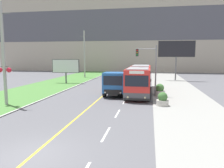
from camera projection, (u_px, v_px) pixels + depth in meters
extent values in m
plane|color=#56565B|center=(33.00, 155.00, 9.91)|extent=(300.00, 300.00, 0.00)
cube|color=gold|center=(33.00, 155.00, 9.91)|extent=(0.14, 140.00, 0.01)
cube|color=silver|center=(106.00, 134.00, 12.57)|extent=(0.12, 2.40, 0.01)
cube|color=silver|center=(118.00, 113.00, 17.06)|extent=(0.12, 2.40, 0.01)
cube|color=silver|center=(124.00, 101.00, 21.56)|extent=(0.12, 2.40, 0.01)
cube|color=silver|center=(129.00, 93.00, 26.05)|extent=(0.12, 2.40, 0.01)
cube|color=silver|center=(132.00, 88.00, 30.55)|extent=(0.12, 2.40, 0.01)
cube|color=silver|center=(134.00, 84.00, 35.04)|extent=(0.12, 2.40, 0.01)
cube|color=#A89E8E|center=(133.00, 29.00, 62.51)|extent=(80.00, 8.00, 24.38)
cube|color=#4C4C56|center=(131.00, 24.00, 58.50)|extent=(80.00, 0.04, 8.53)
cube|color=red|center=(138.00, 82.00, 23.12)|extent=(2.51, 5.43, 2.85)
cube|color=#4C4C51|center=(138.00, 92.00, 23.25)|extent=(2.53, 5.45, 0.70)
cube|color=black|center=(138.00, 78.00, 23.06)|extent=(2.53, 5.00, 1.00)
cube|color=gray|center=(138.00, 68.00, 22.93)|extent=(2.13, 4.89, 0.08)
cube|color=red|center=(141.00, 77.00, 29.30)|extent=(2.51, 5.43, 2.85)
cube|color=#4C4C51|center=(141.00, 84.00, 29.44)|extent=(2.53, 5.45, 0.70)
cube|color=black|center=(141.00, 73.00, 29.25)|extent=(2.53, 5.00, 1.00)
cube|color=gray|center=(141.00, 66.00, 29.11)|extent=(2.13, 4.89, 0.08)
cube|color=#474747|center=(140.00, 79.00, 26.21)|extent=(2.31, 0.90, 2.62)
cube|color=black|center=(137.00, 81.00, 20.39)|extent=(2.21, 0.04, 1.05)
cube|color=black|center=(136.00, 99.00, 20.60)|extent=(2.46, 0.06, 0.20)
sphere|color=#F4EAB2|center=(128.00, 97.00, 20.71)|extent=(0.20, 0.20, 0.20)
sphere|color=#F4EAB2|center=(145.00, 98.00, 20.43)|extent=(0.20, 0.20, 0.20)
cube|color=white|center=(137.00, 72.00, 20.28)|extent=(1.38, 0.04, 0.28)
cylinder|color=black|center=(125.00, 95.00, 21.99)|extent=(0.28, 1.00, 1.00)
cylinder|color=black|center=(149.00, 96.00, 21.58)|extent=(0.28, 1.00, 1.00)
cylinder|color=black|center=(128.00, 90.00, 25.17)|extent=(0.28, 1.00, 1.00)
cylinder|color=black|center=(149.00, 91.00, 24.77)|extent=(0.28, 1.00, 1.00)
cylinder|color=black|center=(132.00, 85.00, 30.19)|extent=(0.28, 1.00, 1.00)
cylinder|color=black|center=(149.00, 85.00, 29.78)|extent=(0.28, 1.00, 1.00)
cube|color=black|center=(117.00, 90.00, 25.77)|extent=(1.04, 6.48, 0.20)
cube|color=#235BA3|center=(115.00, 82.00, 23.60)|extent=(2.31, 2.35, 2.14)
cube|color=black|center=(113.00, 81.00, 22.40)|extent=(1.97, 0.04, 0.96)
cube|color=black|center=(113.00, 92.00, 22.54)|extent=(1.85, 0.06, 0.44)
sphere|color=silver|center=(105.00, 92.00, 22.67)|extent=(0.18, 0.18, 0.18)
sphere|color=silver|center=(120.00, 93.00, 22.40)|extent=(0.18, 0.18, 0.18)
cube|color=#994C19|center=(119.00, 87.00, 27.02)|extent=(2.20, 3.88, 0.12)
cube|color=#994C19|center=(111.00, 83.00, 27.13)|extent=(0.12, 3.88, 1.24)
cube|color=#994C19|center=(127.00, 83.00, 26.77)|extent=(0.12, 3.88, 1.24)
cube|color=#994C19|center=(117.00, 85.00, 25.11)|extent=(2.20, 0.12, 1.24)
cube|color=#994C19|center=(121.00, 81.00, 28.79)|extent=(2.20, 0.12, 1.24)
cube|color=#994C19|center=(117.00, 78.00, 25.01)|extent=(2.20, 0.12, 0.24)
cylinder|color=black|center=(105.00, 92.00, 23.70)|extent=(0.30, 1.04, 1.04)
cylinder|color=black|center=(124.00, 93.00, 23.33)|extent=(0.30, 1.04, 1.04)
cylinder|color=black|center=(111.00, 87.00, 27.40)|extent=(0.30, 1.04, 1.04)
cylinder|color=black|center=(128.00, 88.00, 27.04)|extent=(0.30, 1.04, 1.04)
cube|color=silver|center=(145.00, 77.00, 40.39)|extent=(1.80, 4.30, 0.61)
cube|color=black|center=(145.00, 74.00, 40.41)|extent=(1.53, 2.36, 0.65)
cylinder|color=black|center=(140.00, 79.00, 39.29)|extent=(0.18, 0.62, 0.62)
cylinder|color=black|center=(149.00, 79.00, 39.01)|extent=(0.18, 0.62, 0.62)
cylinder|color=black|center=(141.00, 78.00, 41.81)|extent=(0.18, 0.62, 0.62)
cylinder|color=black|center=(149.00, 78.00, 41.53)|extent=(0.18, 0.62, 0.62)
cylinder|color=#9E9E99|center=(3.00, 54.00, 19.49)|extent=(0.28, 0.28, 9.24)
cylinder|color=#4C4C4C|center=(1.00, 14.00, 19.03)|extent=(1.80, 0.08, 0.08)
sphere|color=red|center=(0.00, 70.00, 19.75)|extent=(0.44, 0.44, 0.44)
cylinder|color=#333333|center=(2.00, 66.00, 19.67)|extent=(0.45, 0.04, 0.04)
sphere|color=red|center=(9.00, 70.00, 19.59)|extent=(0.44, 0.44, 0.44)
cylinder|color=#333333|center=(6.00, 66.00, 19.59)|extent=(0.45, 0.04, 0.04)
cylinder|color=#9E9E99|center=(84.00, 54.00, 44.40)|extent=(0.28, 0.28, 9.49)
cylinder|color=#4C4C4C|center=(84.00, 36.00, 43.93)|extent=(1.80, 0.08, 0.08)
cylinder|color=slate|center=(156.00, 71.00, 23.90)|extent=(0.16, 0.16, 5.62)
cylinder|color=slate|center=(146.00, 49.00, 23.78)|extent=(2.20, 0.10, 0.10)
cube|color=black|center=(137.00, 53.00, 23.99)|extent=(0.28, 0.24, 0.80)
sphere|color=red|center=(137.00, 50.00, 23.84)|extent=(0.14, 0.14, 0.14)
sphere|color=orange|center=(137.00, 53.00, 23.87)|extent=(0.14, 0.14, 0.14)
sphere|color=green|center=(137.00, 55.00, 23.90)|extent=(0.14, 0.14, 0.14)
cylinder|color=#59595B|center=(176.00, 69.00, 39.18)|extent=(0.24, 0.24, 4.32)
cube|color=#333333|center=(176.00, 49.00, 38.72)|extent=(6.39, 0.20, 2.87)
cube|color=black|center=(177.00, 49.00, 38.62)|extent=(6.23, 0.02, 2.71)
cylinder|color=#59595B|center=(66.00, 78.00, 35.78)|extent=(0.24, 0.24, 1.79)
cube|color=#333333|center=(66.00, 66.00, 35.54)|extent=(4.57, 0.20, 2.20)
cube|color=silver|center=(65.00, 66.00, 35.43)|extent=(4.41, 0.02, 2.04)
cylinder|color=#B7B2A8|center=(162.00, 103.00, 19.36)|extent=(1.07, 1.07, 0.50)
sphere|color=#3D6B33|center=(163.00, 97.00, 19.29)|extent=(0.86, 0.86, 0.86)
cylinder|color=#B7B2A8|center=(160.00, 93.00, 24.38)|extent=(1.17, 1.17, 0.52)
sphere|color=#3D6B33|center=(160.00, 88.00, 24.30)|extent=(0.93, 0.93, 0.93)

